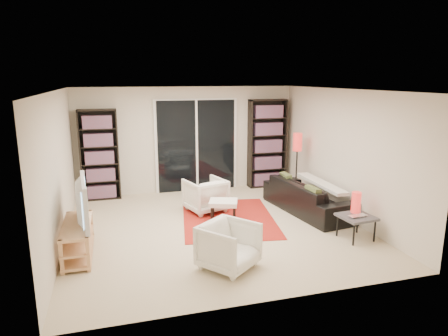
{
  "coord_description": "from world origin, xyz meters",
  "views": [
    {
      "loc": [
        -1.66,
        -6.47,
        2.61
      ],
      "look_at": [
        0.25,
        0.3,
        1.0
      ],
      "focal_mm": 32.0,
      "sensor_mm": 36.0,
      "label": 1
    }
  ],
  "objects_px": {
    "bookshelf_left": "(100,155)",
    "side_table": "(356,218)",
    "tv_stand": "(78,239)",
    "armchair_back": "(205,195)",
    "floor_lamp": "(297,148)",
    "ottoman": "(223,204)",
    "sofa": "(308,197)",
    "armchair_front": "(229,246)",
    "bookshelf_right": "(267,144)"
  },
  "relations": [
    {
      "from": "armchair_front",
      "to": "side_table",
      "type": "height_order",
      "value": "armchair_front"
    },
    {
      "from": "side_table",
      "to": "floor_lamp",
      "type": "xyz_separation_m",
      "value": [
        0.09,
        2.44,
        0.74
      ]
    },
    {
      "from": "bookshelf_left",
      "to": "floor_lamp",
      "type": "relative_size",
      "value": 1.37
    },
    {
      "from": "sofa",
      "to": "side_table",
      "type": "relative_size",
      "value": 3.72
    },
    {
      "from": "armchair_front",
      "to": "ottoman",
      "type": "distance_m",
      "value": 1.85
    },
    {
      "from": "ottoman",
      "to": "floor_lamp",
      "type": "distance_m",
      "value": 2.35
    },
    {
      "from": "side_table",
      "to": "bookshelf_right",
      "type": "bearing_deg",
      "value": 93.24
    },
    {
      "from": "side_table",
      "to": "sofa",
      "type": "bearing_deg",
      "value": 94.66
    },
    {
      "from": "sofa",
      "to": "side_table",
      "type": "height_order",
      "value": "sofa"
    },
    {
      "from": "bookshelf_left",
      "to": "armchair_front",
      "type": "xyz_separation_m",
      "value": [
        1.75,
        -3.88,
        -0.65
      ]
    },
    {
      "from": "bookshelf_left",
      "to": "armchair_front",
      "type": "bearing_deg",
      "value": -65.72
    },
    {
      "from": "bookshelf_left",
      "to": "sofa",
      "type": "xyz_separation_m",
      "value": [
        3.93,
        -2.01,
        -0.67
      ]
    },
    {
      "from": "bookshelf_right",
      "to": "tv_stand",
      "type": "xyz_separation_m",
      "value": [
        -4.15,
        -2.88,
        -0.79
      ]
    },
    {
      "from": "tv_stand",
      "to": "armchair_front",
      "type": "relative_size",
      "value": 1.75
    },
    {
      "from": "armchair_front",
      "to": "floor_lamp",
      "type": "xyz_separation_m",
      "value": [
        2.39,
        2.85,
        0.77
      ]
    },
    {
      "from": "bookshelf_right",
      "to": "armchair_front",
      "type": "bearing_deg",
      "value": -118.47
    },
    {
      "from": "bookshelf_right",
      "to": "armchair_back",
      "type": "xyz_separation_m",
      "value": [
        -1.86,
        -1.42,
        -0.72
      ]
    },
    {
      "from": "sofa",
      "to": "tv_stand",
      "type": "bearing_deg",
      "value": 93.48
    },
    {
      "from": "ottoman",
      "to": "side_table",
      "type": "relative_size",
      "value": 1.09
    },
    {
      "from": "floor_lamp",
      "to": "side_table",
      "type": "bearing_deg",
      "value": -92.21
    },
    {
      "from": "armchair_back",
      "to": "armchair_front",
      "type": "xyz_separation_m",
      "value": [
        -0.24,
        -2.45,
        -0.01
      ]
    },
    {
      "from": "armchair_front",
      "to": "ottoman",
      "type": "relative_size",
      "value": 1.16
    },
    {
      "from": "floor_lamp",
      "to": "tv_stand",
      "type": "bearing_deg",
      "value": -157.29
    },
    {
      "from": "bookshelf_right",
      "to": "side_table",
      "type": "height_order",
      "value": "bookshelf_right"
    },
    {
      "from": "bookshelf_left",
      "to": "bookshelf_right",
      "type": "distance_m",
      "value": 3.85
    },
    {
      "from": "bookshelf_left",
      "to": "bookshelf_right",
      "type": "height_order",
      "value": "bookshelf_right"
    },
    {
      "from": "armchair_back",
      "to": "side_table",
      "type": "height_order",
      "value": "armchair_back"
    },
    {
      "from": "ottoman",
      "to": "side_table",
      "type": "xyz_separation_m",
      "value": [
        1.87,
        -1.38,
        0.02
      ]
    },
    {
      "from": "bookshelf_right",
      "to": "ottoman",
      "type": "distance_m",
      "value": 2.76
    },
    {
      "from": "armchair_front",
      "to": "side_table",
      "type": "distance_m",
      "value": 2.33
    },
    {
      "from": "bookshelf_left",
      "to": "side_table",
      "type": "xyz_separation_m",
      "value": [
        4.05,
        -3.46,
        -0.62
      ]
    },
    {
      "from": "bookshelf_left",
      "to": "armchair_back",
      "type": "bearing_deg",
      "value": -35.54
    },
    {
      "from": "bookshelf_right",
      "to": "floor_lamp",
      "type": "height_order",
      "value": "bookshelf_right"
    },
    {
      "from": "armchair_front",
      "to": "armchair_back",
      "type": "bearing_deg",
      "value": 45.62
    },
    {
      "from": "bookshelf_left",
      "to": "sofa",
      "type": "relative_size",
      "value": 0.92
    },
    {
      "from": "bookshelf_right",
      "to": "armchair_back",
      "type": "relative_size",
      "value": 2.89
    },
    {
      "from": "armchair_back",
      "to": "tv_stand",
      "type": "bearing_deg",
      "value": 15.78
    },
    {
      "from": "bookshelf_left",
      "to": "ottoman",
      "type": "xyz_separation_m",
      "value": [
        2.17,
        -2.08,
        -0.63
      ]
    },
    {
      "from": "bookshelf_left",
      "to": "ottoman",
      "type": "relative_size",
      "value": 3.17
    },
    {
      "from": "side_table",
      "to": "floor_lamp",
      "type": "relative_size",
      "value": 0.4
    },
    {
      "from": "armchair_back",
      "to": "side_table",
      "type": "xyz_separation_m",
      "value": [
        2.06,
        -2.04,
        0.03
      ]
    },
    {
      "from": "bookshelf_left",
      "to": "side_table",
      "type": "height_order",
      "value": "bookshelf_left"
    },
    {
      "from": "bookshelf_left",
      "to": "armchair_front",
      "type": "distance_m",
      "value": 4.3
    },
    {
      "from": "armchair_front",
      "to": "tv_stand",
      "type": "bearing_deg",
      "value": 115.43
    },
    {
      "from": "armchair_front",
      "to": "side_table",
      "type": "xyz_separation_m",
      "value": [
        2.3,
        0.41,
        0.03
      ]
    },
    {
      "from": "side_table",
      "to": "armchair_front",
      "type": "bearing_deg",
      "value": -169.83
    },
    {
      "from": "armchair_front",
      "to": "floor_lamp",
      "type": "distance_m",
      "value": 3.8
    },
    {
      "from": "tv_stand",
      "to": "bookshelf_right",
      "type": "bearing_deg",
      "value": 34.8
    },
    {
      "from": "bookshelf_right",
      "to": "sofa",
      "type": "bearing_deg",
      "value": -87.79
    },
    {
      "from": "tv_stand",
      "to": "armchair_back",
      "type": "distance_m",
      "value": 2.72
    }
  ]
}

